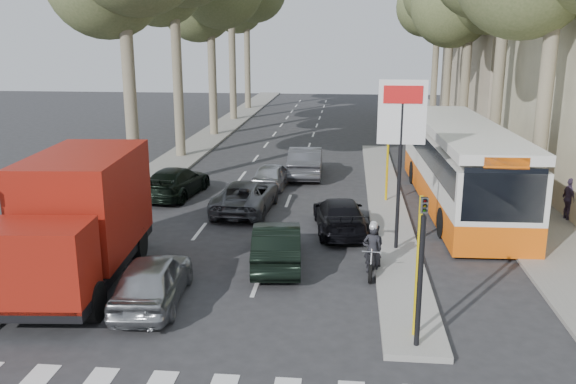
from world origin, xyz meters
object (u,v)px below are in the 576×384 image
(dark_hatchback, at_px, (277,244))
(red_truck, at_px, (79,218))
(silver_hatchback, at_px, (153,280))
(motorcycle, at_px, (373,249))
(city_bus, at_px, (460,163))

(dark_hatchback, bearing_deg, red_truck, 13.51)
(dark_hatchback, distance_m, red_truck, 5.86)
(silver_hatchback, xyz_separation_m, motorcycle, (5.85, 2.83, 0.05))
(silver_hatchback, height_order, motorcycle, motorcycle)
(motorcycle, bearing_deg, dark_hatchback, 179.78)
(city_bus, relative_size, motorcycle, 6.98)
(red_truck, height_order, motorcycle, red_truck)
(dark_hatchback, relative_size, red_truck, 0.58)
(silver_hatchback, height_order, city_bus, city_bus)
(red_truck, xyz_separation_m, city_bus, (12.11, 9.32, -0.11))
(silver_hatchback, xyz_separation_m, city_bus, (9.63, 10.58, 1.14))
(dark_hatchback, bearing_deg, silver_hatchback, 41.34)
(dark_hatchback, xyz_separation_m, motorcycle, (2.92, -0.30, 0.05))
(red_truck, bearing_deg, city_bus, 32.88)
(motorcycle, bearing_deg, red_truck, -163.76)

